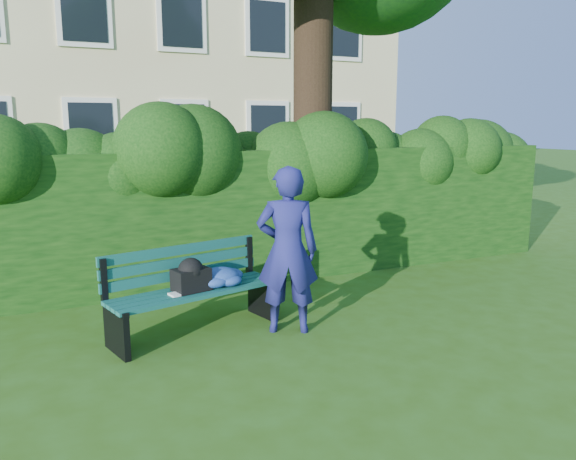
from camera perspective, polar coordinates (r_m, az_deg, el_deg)
name	(u,v)px	position (r m, az deg, el deg)	size (l,w,h in m)	color
ground	(311,326)	(6.13, 2.34, -9.72)	(80.00, 80.00, 0.00)	#2F5311
hedge	(241,214)	(7.87, -4.80, 1.60)	(10.00, 1.00, 1.80)	black
park_bench	(199,285)	(5.91, -8.99, -5.56)	(1.87, 0.98, 0.89)	#0E4A41
man_reading	(287,250)	(5.75, -0.06, -2.07)	(0.63, 0.41, 1.73)	navy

